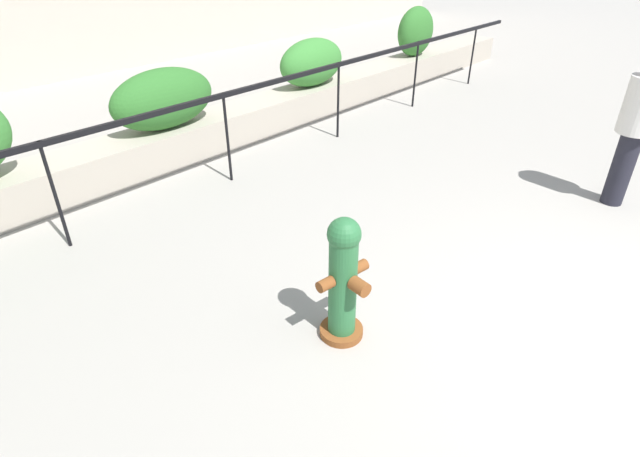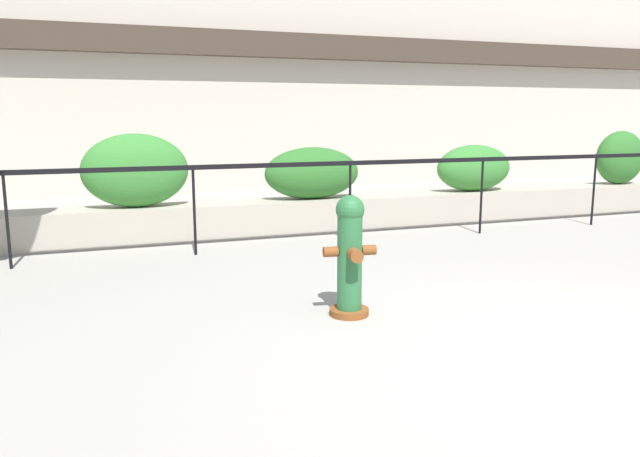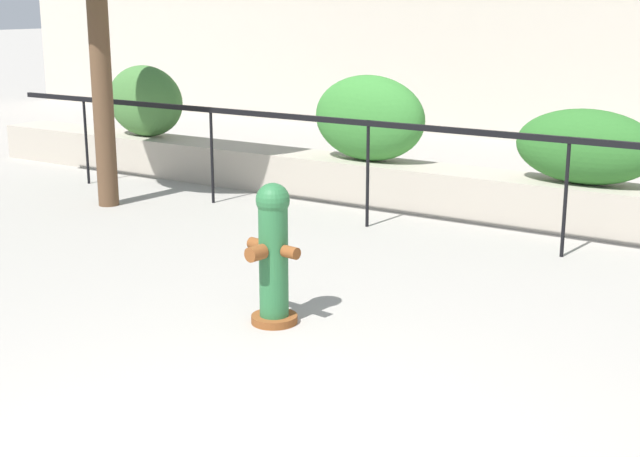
% 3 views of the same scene
% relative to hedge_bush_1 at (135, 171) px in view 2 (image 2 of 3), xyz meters
% --- Properties ---
extents(ground_plane, '(120.00, 120.00, 0.00)m').
position_rel_hedge_bush_1_xyz_m(ground_plane, '(2.76, -6.00, -1.01)').
color(ground_plane, '#9E9991').
extents(building_facade, '(30.00, 1.36, 8.00)m').
position_rel_hedge_bush_1_xyz_m(building_facade, '(2.76, 5.98, 2.98)').
color(building_facade, beige).
rests_on(building_facade, ground).
extents(planter_wall_low, '(18.00, 0.70, 0.50)m').
position_rel_hedge_bush_1_xyz_m(planter_wall_low, '(2.76, 0.00, -0.76)').
color(planter_wall_low, '#ADA393').
rests_on(planter_wall_low, ground).
extents(fence_railing_segment, '(15.00, 0.05, 1.15)m').
position_rel_hedge_bush_1_xyz_m(fence_railing_segment, '(2.76, -1.10, 0.01)').
color(fence_railing_segment, black).
rests_on(fence_railing_segment, ground).
extents(hedge_bush_1, '(1.45, 0.68, 1.02)m').
position_rel_hedge_bush_1_xyz_m(hedge_bush_1, '(0.00, 0.00, 0.00)').
color(hedge_bush_1, '#387F33').
rests_on(hedge_bush_1, planter_wall_low).
extents(hedge_bush_2, '(1.50, 0.66, 0.79)m').
position_rel_hedge_bush_1_xyz_m(hedge_bush_2, '(2.60, 0.00, -0.12)').
color(hedge_bush_2, '#2D6B28').
rests_on(hedge_bush_2, planter_wall_low).
extents(hedge_bush_3, '(1.37, 0.65, 0.78)m').
position_rel_hedge_bush_1_xyz_m(hedge_bush_3, '(5.50, 0.00, -0.12)').
color(hedge_bush_3, '#387F33').
rests_on(hedge_bush_3, planter_wall_low).
extents(hedge_bush_4, '(1.03, 0.56, 0.98)m').
position_rel_hedge_bush_1_xyz_m(hedge_bush_4, '(8.68, 0.00, -0.02)').
color(hedge_bush_4, '#2D6B28').
rests_on(hedge_bush_4, planter_wall_low).
extents(fire_hydrant, '(0.48, 0.45, 1.08)m').
position_rel_hedge_bush_1_xyz_m(fire_hydrant, '(1.51, -4.05, -0.46)').
color(fire_hydrant, brown).
rests_on(fire_hydrant, ground).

